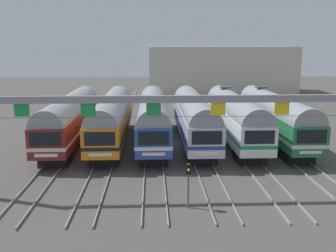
{
  "coord_description": "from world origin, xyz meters",
  "views": [
    {
      "loc": [
        -2.09,
        -36.75,
        9.48
      ],
      "look_at": [
        -0.69,
        -3.44,
        2.44
      ],
      "focal_mm": 41.13,
      "sensor_mm": 36.0,
      "label": 1
    }
  ],
  "objects_px": {
    "commuter_train_blue": "(153,116)",
    "commuter_train_silver": "(194,116)",
    "commuter_train_green": "(274,115)",
    "yard_signal_mast": "(188,177)",
    "commuter_train_white": "(234,116)",
    "catenary_gantry": "(186,114)",
    "commuter_train_maroon": "(70,117)",
    "commuter_train_orange": "(112,117)"
  },
  "relations": [
    {
      "from": "yard_signal_mast",
      "to": "commuter_train_blue",
      "type": "bearing_deg",
      "value": 97.35
    },
    {
      "from": "commuter_train_silver",
      "to": "commuter_train_orange",
      "type": "bearing_deg",
      "value": 180.0
    },
    {
      "from": "commuter_train_maroon",
      "to": "catenary_gantry",
      "type": "xyz_separation_m",
      "value": [
        9.96,
        -13.49,
        2.65
      ]
    },
    {
      "from": "commuter_train_white",
      "to": "catenary_gantry",
      "type": "bearing_deg",
      "value": -113.88
    },
    {
      "from": "commuter_train_orange",
      "to": "commuter_train_maroon",
      "type": "bearing_deg",
      "value": 180.0
    },
    {
      "from": "commuter_train_white",
      "to": "commuter_train_green",
      "type": "height_order",
      "value": "same"
    },
    {
      "from": "commuter_train_blue",
      "to": "catenary_gantry",
      "type": "bearing_deg",
      "value": -81.6
    },
    {
      "from": "commuter_train_silver",
      "to": "commuter_train_white",
      "type": "bearing_deg",
      "value": 0.06
    },
    {
      "from": "commuter_train_maroon",
      "to": "commuter_train_silver",
      "type": "height_order",
      "value": "same"
    },
    {
      "from": "commuter_train_blue",
      "to": "commuter_train_white",
      "type": "xyz_separation_m",
      "value": [
        7.97,
        0.0,
        0.0
      ]
    },
    {
      "from": "commuter_train_blue",
      "to": "catenary_gantry",
      "type": "relative_size",
      "value": 0.72
    },
    {
      "from": "commuter_train_white",
      "to": "yard_signal_mast",
      "type": "xyz_separation_m",
      "value": [
        -5.98,
        -15.44,
        -0.77
      ]
    },
    {
      "from": "commuter_train_maroon",
      "to": "commuter_train_blue",
      "type": "bearing_deg",
      "value": 0.0
    },
    {
      "from": "commuter_train_maroon",
      "to": "commuter_train_silver",
      "type": "relative_size",
      "value": 1.0
    },
    {
      "from": "commuter_train_white",
      "to": "yard_signal_mast",
      "type": "distance_m",
      "value": 16.57
    },
    {
      "from": "commuter_train_orange",
      "to": "commuter_train_white",
      "type": "xyz_separation_m",
      "value": [
        11.95,
        0.0,
        0.0
      ]
    },
    {
      "from": "catenary_gantry",
      "to": "commuter_train_green",
      "type": "bearing_deg",
      "value": 53.58
    },
    {
      "from": "commuter_train_white",
      "to": "yard_signal_mast",
      "type": "relative_size",
      "value": 6.59
    },
    {
      "from": "commuter_train_blue",
      "to": "commuter_train_orange",
      "type": "bearing_deg",
      "value": 180.0
    },
    {
      "from": "commuter_train_orange",
      "to": "commuter_train_white",
      "type": "relative_size",
      "value": 1.0
    },
    {
      "from": "commuter_train_maroon",
      "to": "commuter_train_orange",
      "type": "bearing_deg",
      "value": 0.0
    },
    {
      "from": "commuter_train_blue",
      "to": "commuter_train_white",
      "type": "distance_m",
      "value": 7.97
    },
    {
      "from": "commuter_train_blue",
      "to": "commuter_train_silver",
      "type": "xyz_separation_m",
      "value": [
        3.98,
        0.0,
        0.0
      ]
    },
    {
      "from": "commuter_train_silver",
      "to": "catenary_gantry",
      "type": "relative_size",
      "value": 0.72
    },
    {
      "from": "commuter_train_maroon",
      "to": "yard_signal_mast",
      "type": "bearing_deg",
      "value": -57.17
    },
    {
      "from": "commuter_train_blue",
      "to": "commuter_train_silver",
      "type": "relative_size",
      "value": 1.0
    },
    {
      "from": "commuter_train_orange",
      "to": "commuter_train_blue",
      "type": "bearing_deg",
      "value": 0.0
    },
    {
      "from": "commuter_train_maroon",
      "to": "commuter_train_green",
      "type": "xyz_separation_m",
      "value": [
        19.92,
        0.0,
        0.0
      ]
    },
    {
      "from": "commuter_train_orange",
      "to": "commuter_train_blue",
      "type": "relative_size",
      "value": 1.0
    },
    {
      "from": "commuter_train_blue",
      "to": "commuter_train_silver",
      "type": "bearing_deg",
      "value": 0.0
    },
    {
      "from": "commuter_train_green",
      "to": "commuter_train_white",
      "type": "bearing_deg",
      "value": 180.0
    },
    {
      "from": "catenary_gantry",
      "to": "yard_signal_mast",
      "type": "bearing_deg",
      "value": -90.0
    },
    {
      "from": "commuter_train_blue",
      "to": "commuter_train_silver",
      "type": "height_order",
      "value": "same"
    },
    {
      "from": "commuter_train_silver",
      "to": "yard_signal_mast",
      "type": "relative_size",
      "value": 6.59
    },
    {
      "from": "commuter_train_blue",
      "to": "yard_signal_mast",
      "type": "bearing_deg",
      "value": -82.65
    },
    {
      "from": "commuter_train_green",
      "to": "yard_signal_mast",
      "type": "height_order",
      "value": "commuter_train_green"
    },
    {
      "from": "commuter_train_silver",
      "to": "commuter_train_green",
      "type": "relative_size",
      "value": 1.0
    },
    {
      "from": "commuter_train_green",
      "to": "catenary_gantry",
      "type": "height_order",
      "value": "catenary_gantry"
    },
    {
      "from": "commuter_train_green",
      "to": "commuter_train_silver",
      "type": "bearing_deg",
      "value": -179.97
    },
    {
      "from": "commuter_train_orange",
      "to": "commuter_train_silver",
      "type": "height_order",
      "value": "same"
    },
    {
      "from": "commuter_train_white",
      "to": "commuter_train_green",
      "type": "bearing_deg",
      "value": 0.0
    },
    {
      "from": "commuter_train_green",
      "to": "yard_signal_mast",
      "type": "distance_m",
      "value": 18.39
    }
  ]
}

